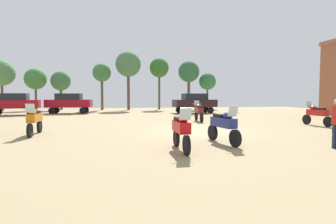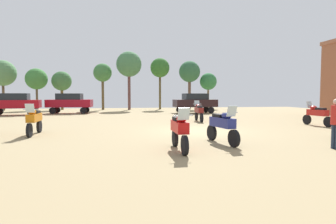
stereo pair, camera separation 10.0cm
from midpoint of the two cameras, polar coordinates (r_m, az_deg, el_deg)
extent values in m
cube|color=#95815B|center=(14.23, 6.06, -3.90)|extent=(44.00, 52.00, 0.02)
cylinder|color=black|center=(19.23, 26.80, -1.40)|extent=(0.20, 0.62, 0.61)
cylinder|color=black|center=(18.13, 30.27, -1.78)|extent=(0.20, 0.62, 0.61)
cube|color=#B01F1B|center=(18.63, 28.52, -0.10)|extent=(0.53, 1.38, 0.36)
ellipsoid|color=#B01F1B|center=(18.83, 27.89, 0.80)|extent=(0.38, 0.52, 0.24)
cube|color=black|center=(18.46, 29.07, 0.60)|extent=(0.37, 0.59, 0.12)
cube|color=silver|center=(19.07, 27.19, 1.39)|extent=(0.38, 0.20, 0.39)
cylinder|color=#B7B7BC|center=(19.00, 27.40, 1.20)|extent=(0.62, 0.11, 0.04)
cylinder|color=black|center=(9.90, 13.55, -5.36)|extent=(0.23, 0.63, 0.62)
cylinder|color=black|center=(11.25, 9.03, -4.25)|extent=(0.23, 0.63, 0.62)
cube|color=navy|center=(10.51, 11.17, -2.12)|extent=(0.59, 1.40, 0.36)
ellipsoid|color=navy|center=(10.23, 12.08, -0.71)|extent=(0.40, 0.53, 0.24)
cube|color=black|center=(10.69, 10.53, -0.73)|extent=(0.39, 0.60, 0.12)
cube|color=silver|center=(9.93, 13.13, 0.19)|extent=(0.38, 0.21, 0.39)
cylinder|color=#B7B7BC|center=(10.02, 12.81, -0.12)|extent=(0.62, 0.14, 0.04)
cylinder|color=black|center=(8.37, 3.53, -6.93)|extent=(0.12, 0.61, 0.61)
cylinder|color=black|center=(9.78, 1.45, -5.40)|extent=(0.12, 0.61, 0.61)
cube|color=#B61010|center=(9.00, 2.42, -3.05)|extent=(0.37, 1.25, 0.36)
ellipsoid|color=#B61010|center=(8.70, 2.83, -1.43)|extent=(0.32, 0.48, 0.24)
cube|color=black|center=(9.19, 2.12, -1.41)|extent=(0.30, 0.56, 0.12)
cube|color=silver|center=(8.38, 3.32, -0.39)|extent=(0.36, 0.16, 0.39)
cylinder|color=#B7B7BC|center=(8.48, 3.17, -0.75)|extent=(0.62, 0.04, 0.04)
cylinder|color=black|center=(20.02, 5.76, -0.85)|extent=(0.15, 0.62, 0.61)
cylinder|color=black|center=(18.45, 6.85, -1.23)|extent=(0.15, 0.62, 0.61)
cube|color=maroon|center=(19.20, 6.29, 0.41)|extent=(0.44, 1.40, 0.36)
ellipsoid|color=maroon|center=(19.49, 6.09, 1.29)|extent=(0.35, 0.50, 0.24)
cube|color=black|center=(18.95, 6.46, 1.10)|extent=(0.33, 0.58, 0.12)
cube|color=silver|center=(19.82, 5.88, 1.84)|extent=(0.37, 0.17, 0.39)
cylinder|color=#B7B7BC|center=(19.72, 5.94, 1.66)|extent=(0.62, 0.07, 0.04)
cylinder|color=black|center=(13.18, -27.05, -3.46)|extent=(0.14, 0.62, 0.62)
cylinder|color=black|center=(14.75, -25.39, -2.71)|extent=(0.14, 0.62, 0.62)
cube|color=#C86D0F|center=(13.92, -26.23, -1.06)|extent=(0.41, 1.40, 0.36)
ellipsoid|color=#C86D0F|center=(13.60, -26.59, 0.02)|extent=(0.34, 0.49, 0.24)
cube|color=black|center=(14.14, -26.01, -0.01)|extent=(0.32, 0.57, 0.12)
cube|color=silver|center=(13.25, -26.99, 0.70)|extent=(0.36, 0.16, 0.39)
cylinder|color=#B7B7BC|center=(13.36, -26.87, 0.47)|extent=(0.62, 0.06, 0.04)
cylinder|color=black|center=(28.86, -23.14, 0.25)|extent=(0.65, 0.26, 0.64)
cylinder|color=black|center=(30.24, -22.35, 0.40)|extent=(0.65, 0.26, 0.64)
cylinder|color=black|center=(28.15, -17.43, 0.29)|extent=(0.65, 0.26, 0.64)
cylinder|color=black|center=(29.56, -16.90, 0.45)|extent=(0.65, 0.26, 0.64)
cube|color=maroon|center=(29.14, -20.01, 1.71)|extent=(4.40, 2.07, 0.75)
cube|color=black|center=(29.13, -20.04, 3.05)|extent=(2.46, 1.73, 0.61)
cylinder|color=black|center=(27.85, -26.91, 0.04)|extent=(0.66, 0.29, 0.64)
cylinder|color=black|center=(29.27, -26.40, 0.21)|extent=(0.66, 0.29, 0.64)
cube|color=maroon|center=(28.82, -29.55, 1.45)|extent=(4.48, 2.28, 0.75)
cube|color=black|center=(28.81, -29.59, 2.80)|extent=(2.53, 1.85, 0.61)
cylinder|color=black|center=(26.98, 3.03, 0.32)|extent=(0.65, 0.27, 0.64)
cylinder|color=black|center=(28.35, 2.17, 0.48)|extent=(0.65, 0.27, 0.64)
cylinder|color=black|center=(27.98, 8.76, 0.40)|extent=(0.65, 0.27, 0.64)
cylinder|color=black|center=(29.31, 7.66, 0.55)|extent=(0.65, 0.27, 0.64)
cube|color=black|center=(28.09, 5.45, 1.85)|extent=(4.42, 2.11, 0.75)
cube|color=black|center=(28.08, 5.46, 3.24)|extent=(2.48, 1.75, 0.61)
cylinder|color=#232F45|center=(10.98, 31.14, -4.37)|extent=(0.14, 0.14, 0.83)
cylinder|color=brown|center=(37.94, -31.35, 3.09)|extent=(0.28, 0.28, 3.76)
sphere|color=#4E7D4C|center=(38.03, -31.47, 6.96)|extent=(3.03, 3.03, 3.03)
cylinder|color=brown|center=(34.69, -8.33, 4.59)|extent=(0.35, 0.35, 4.99)
sphere|color=#437548|center=(34.90, -8.38, 9.85)|extent=(3.14, 3.14, 3.14)
cylinder|color=brown|center=(35.82, -1.92, 4.46)|extent=(0.27, 0.27, 4.83)
sphere|color=#2F6727|center=(35.99, -1.93, 9.20)|extent=(2.50, 2.50, 2.50)
cylinder|color=#4F3D2B|center=(36.82, -25.90, 2.83)|extent=(0.25, 0.25, 3.22)
sphere|color=#3B7A36|center=(36.87, -25.99, 6.22)|extent=(2.55, 2.55, 2.55)
cylinder|color=brown|center=(36.73, -21.47, 2.81)|extent=(0.33, 0.33, 3.06)
sphere|color=#3A6B39|center=(36.77, -21.54, 6.04)|extent=(2.41, 2.41, 2.41)
cylinder|color=brown|center=(36.83, 4.26, 4.05)|extent=(0.38, 0.38, 4.34)
sphere|color=#2E603B|center=(36.96, 4.28, 8.39)|extent=(2.81, 2.81, 2.81)
cylinder|color=brown|center=(35.08, -13.66, 3.81)|extent=(0.31, 0.31, 4.12)
sphere|color=#3B743A|center=(35.19, -13.73, 7.99)|extent=(2.26, 2.26, 2.26)
cylinder|color=brown|center=(37.73, 8.12, 3.12)|extent=(0.25, 0.25, 3.18)
sphere|color=#2C6F3B|center=(37.78, 8.15, 6.32)|extent=(2.29, 2.29, 2.29)
camera|label=1|loc=(0.05, -90.16, -0.01)|focal=29.24mm
camera|label=2|loc=(0.05, 89.84, 0.01)|focal=29.24mm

